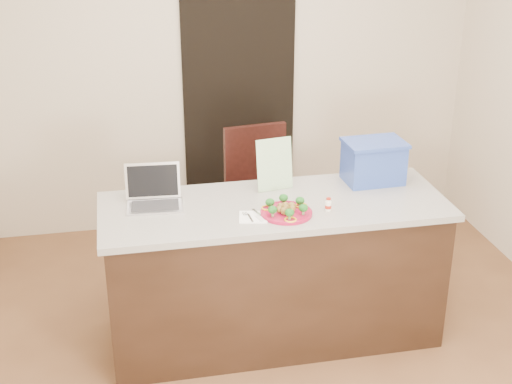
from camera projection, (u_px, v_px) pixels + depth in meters
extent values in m
plane|color=brown|center=(282.00, 357.00, 4.36)|extent=(4.00, 4.00, 0.00)
plane|color=beige|center=(226.00, 64.00, 5.61)|extent=(4.00, 0.00, 4.00)
cube|color=black|center=(239.00, 106.00, 5.75)|extent=(0.90, 0.02, 2.00)
cube|color=black|center=(274.00, 274.00, 4.40)|extent=(2.00, 0.70, 0.88)
cube|color=beige|center=(275.00, 207.00, 4.22)|extent=(2.06, 0.76, 0.04)
cylinder|color=maroon|center=(286.00, 213.00, 4.07)|extent=(0.30, 0.30, 0.02)
torus|color=maroon|center=(286.00, 212.00, 4.07)|extent=(0.30, 0.30, 0.01)
sphere|color=olive|center=(286.00, 208.00, 4.06)|extent=(0.04, 0.04, 0.04)
sphere|color=olive|center=(293.00, 208.00, 4.06)|extent=(0.04, 0.04, 0.04)
sphere|color=olive|center=(291.00, 206.00, 4.08)|extent=(0.04, 0.04, 0.04)
sphere|color=olive|center=(285.00, 205.00, 4.09)|extent=(0.04, 0.04, 0.04)
sphere|color=olive|center=(280.00, 207.00, 4.08)|extent=(0.04, 0.04, 0.04)
sphere|color=olive|center=(280.00, 209.00, 4.05)|extent=(0.04, 0.04, 0.04)
sphere|color=olive|center=(285.00, 211.00, 4.03)|extent=(0.04, 0.04, 0.04)
ellipsoid|color=#144C16|center=(270.00, 202.00, 4.09)|extent=(0.05, 0.05, 0.04)
ellipsoid|color=#144C16|center=(273.00, 210.00, 3.99)|extent=(0.05, 0.05, 0.04)
ellipsoid|color=#144C16|center=(290.00, 213.00, 3.96)|extent=(0.05, 0.05, 0.04)
ellipsoid|color=#144C16|center=(303.00, 208.00, 4.02)|extent=(0.05, 0.05, 0.04)
ellipsoid|color=#144C16|center=(300.00, 201.00, 4.11)|extent=(0.05, 0.05, 0.04)
ellipsoid|color=#144C16|center=(284.00, 198.00, 4.14)|extent=(0.05, 0.05, 0.04)
torus|color=orange|center=(267.00, 208.00, 4.10)|extent=(0.07, 0.07, 0.01)
torus|color=orange|center=(290.00, 220.00, 3.96)|extent=(0.07, 0.07, 0.01)
torus|color=orange|center=(301.00, 206.00, 4.13)|extent=(0.07, 0.07, 0.01)
cube|color=white|center=(253.00, 217.00, 4.03)|extent=(0.18, 0.18, 0.01)
cube|color=silver|center=(250.00, 218.00, 4.01)|extent=(0.02, 0.11, 0.00)
cube|color=silver|center=(248.00, 214.00, 4.06)|extent=(0.03, 0.05, 0.00)
cube|color=silver|center=(260.00, 218.00, 4.00)|extent=(0.04, 0.08, 0.01)
cube|color=silver|center=(257.00, 212.00, 4.08)|extent=(0.04, 0.10, 0.00)
cylinder|color=white|center=(328.00, 206.00, 4.11)|extent=(0.04, 0.04, 0.06)
cylinder|color=white|center=(328.00, 201.00, 4.10)|extent=(0.02, 0.02, 0.01)
cylinder|color=red|center=(329.00, 199.00, 4.09)|extent=(0.03, 0.03, 0.01)
cylinder|color=red|center=(328.00, 207.00, 4.11)|extent=(0.04, 0.04, 0.02)
cube|color=silver|center=(155.00, 206.00, 4.16)|extent=(0.34, 0.25, 0.01)
cube|color=silver|center=(153.00, 180.00, 4.22)|extent=(0.33, 0.08, 0.21)
cube|color=black|center=(153.00, 181.00, 4.21)|extent=(0.30, 0.06, 0.18)
cube|color=#29292C|center=(155.00, 205.00, 4.15)|extent=(0.28, 0.18, 0.00)
cube|color=white|center=(274.00, 164.00, 4.35)|extent=(0.23, 0.09, 0.32)
cube|color=#2B469E|center=(373.00, 163.00, 4.47)|extent=(0.36, 0.26, 0.25)
cube|color=#2B469E|center=(375.00, 143.00, 4.42)|extent=(0.38, 0.28, 0.02)
cube|color=black|center=(261.00, 207.00, 5.16)|extent=(0.53, 0.53, 0.04)
cube|color=black|center=(255.00, 160.00, 5.24)|extent=(0.47, 0.11, 0.53)
cylinder|color=black|center=(239.00, 253.00, 5.05)|extent=(0.04, 0.04, 0.50)
cylinder|color=black|center=(294.00, 248.00, 5.12)|extent=(0.04, 0.04, 0.50)
cylinder|color=black|center=(230.00, 229.00, 5.40)|extent=(0.04, 0.04, 0.50)
cylinder|color=black|center=(281.00, 224.00, 5.48)|extent=(0.04, 0.04, 0.50)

